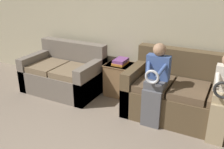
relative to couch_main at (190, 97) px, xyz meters
The scene contains 7 objects.
wall_back 1.49m from the couch_main, 153.65° to the left, with size 7.87×0.06×2.55m.
couch_main is the anchor object (origin of this frame).
couch_side 2.37m from the couch_main, behind, with size 1.44×0.93×0.91m.
child_left_seated 0.68m from the couch_main, 139.00° to the right, with size 0.34×0.38×1.24m.
child_right_seated 0.68m from the couch_main, 41.33° to the right, with size 0.26×0.37×1.21m.
side_shelf 1.34m from the couch_main, 169.42° to the left, with size 0.54×0.45×0.60m.
book_stack 1.38m from the couch_main, 169.31° to the left, with size 0.21×0.31×0.10m.
Camera 1 is at (1.56, -1.29, 2.14)m, focal length 40.00 mm.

